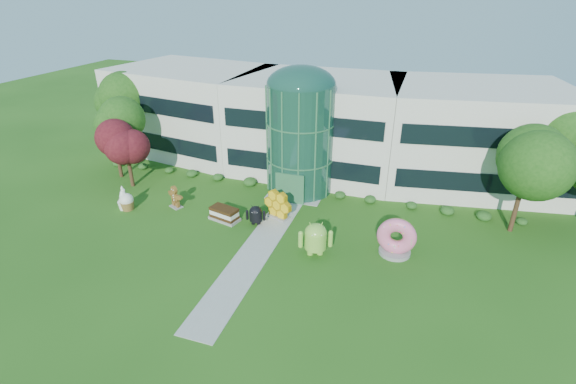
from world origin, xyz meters
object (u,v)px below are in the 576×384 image
(android_green, at_px, (316,237))
(donut, at_px, (397,236))
(android_black, at_px, (256,214))
(gingerbread, at_px, (175,196))

(android_green, relative_size, donut, 0.99)
(android_black, bearing_deg, gingerbread, 162.71)
(android_green, distance_m, gingerbread, 13.74)
(android_green, height_order, android_black, android_green)
(donut, relative_size, gingerbread, 1.32)
(donut, xyz_separation_m, gingerbread, (-18.83, 1.12, -0.44))
(gingerbread, bearing_deg, donut, 21.58)
(donut, bearing_deg, android_black, 176.80)
(donut, bearing_deg, gingerbread, 176.58)
(gingerbread, bearing_deg, android_black, 21.27)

